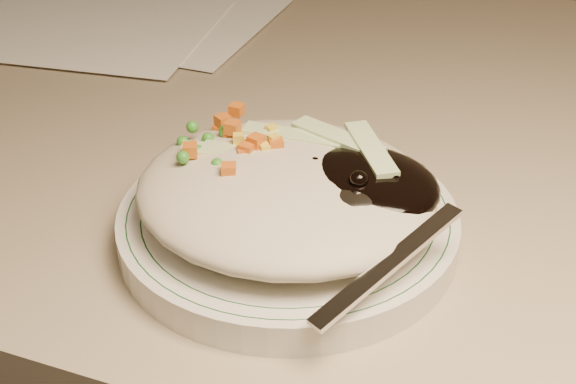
% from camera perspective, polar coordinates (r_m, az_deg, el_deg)
% --- Properties ---
extents(desk, '(1.40, 0.70, 0.74)m').
position_cam_1_polar(desk, '(0.79, 9.91, -8.15)').
color(desk, gray).
rests_on(desk, ground).
extents(plate, '(0.22, 0.22, 0.02)m').
position_cam_1_polar(plate, '(0.53, -0.00, -2.37)').
color(plate, silver).
rests_on(plate, desk).
extents(plate_rim, '(0.21, 0.21, 0.00)m').
position_cam_1_polar(plate_rim, '(0.52, -0.00, -1.48)').
color(plate_rim, '#144723').
rests_on(plate_rim, plate).
extents(meal, '(0.21, 0.19, 0.05)m').
position_cam_1_polar(meal, '(0.51, 0.42, 0.40)').
color(meal, '#B6AC94').
rests_on(meal, plate).
extents(papers, '(0.41, 0.33, 0.00)m').
position_cam_1_polar(papers, '(0.91, -13.76, 12.00)').
color(papers, white).
rests_on(papers, desk).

